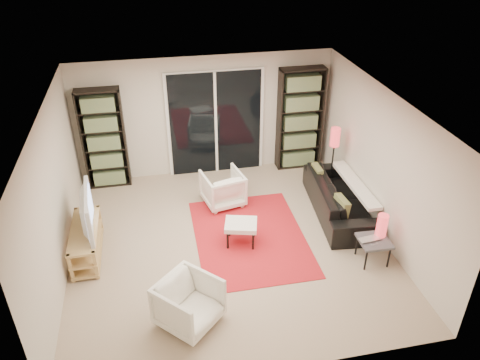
{
  "coord_description": "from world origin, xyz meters",
  "views": [
    {
      "loc": [
        -1.03,
        -5.97,
        4.8
      ],
      "look_at": [
        0.25,
        0.3,
        1.0
      ],
      "focal_mm": 35.0,
      "sensor_mm": 36.0,
      "label": 1
    }
  ],
  "objects_px": {
    "bookshelf_left": "(104,139)",
    "floor_lamp": "(334,144)",
    "bookshelf_right": "(300,119)",
    "sofa": "(339,198)",
    "side_table": "(374,242)",
    "ottoman": "(241,226)",
    "tv_stand": "(86,241)",
    "armchair_back": "(223,188)",
    "armchair_front": "(189,303)"
  },
  "relations": [
    {
      "from": "side_table",
      "to": "armchair_back",
      "type": "bearing_deg",
      "value": 133.89
    },
    {
      "from": "bookshelf_left",
      "to": "ottoman",
      "type": "bearing_deg",
      "value": -47.66
    },
    {
      "from": "sofa",
      "to": "ottoman",
      "type": "distance_m",
      "value": 1.95
    },
    {
      "from": "tv_stand",
      "to": "side_table",
      "type": "distance_m",
      "value": 4.44
    },
    {
      "from": "armchair_front",
      "to": "side_table",
      "type": "bearing_deg",
      "value": -30.91
    },
    {
      "from": "sofa",
      "to": "armchair_back",
      "type": "bearing_deg",
      "value": 75.83
    },
    {
      "from": "bookshelf_left",
      "to": "armchair_front",
      "type": "height_order",
      "value": "bookshelf_left"
    },
    {
      "from": "tv_stand",
      "to": "side_table",
      "type": "xyz_separation_m",
      "value": [
        4.32,
        -1.03,
        0.09
      ]
    },
    {
      "from": "ottoman",
      "to": "sofa",
      "type": "bearing_deg",
      "value": 15.2
    },
    {
      "from": "bookshelf_right",
      "to": "sofa",
      "type": "xyz_separation_m",
      "value": [
        0.18,
        -1.85,
        -0.74
      ]
    },
    {
      "from": "tv_stand",
      "to": "ottoman",
      "type": "xyz_separation_m",
      "value": [
        2.42,
        -0.19,
        0.08
      ]
    },
    {
      "from": "floor_lamp",
      "to": "tv_stand",
      "type": "bearing_deg",
      "value": -166.28
    },
    {
      "from": "armchair_front",
      "to": "armchair_back",
      "type": "bearing_deg",
      "value": 27.54
    },
    {
      "from": "bookshelf_left",
      "to": "armchair_back",
      "type": "bearing_deg",
      "value": -28.84
    },
    {
      "from": "armchair_front",
      "to": "tv_stand",
      "type": "bearing_deg",
      "value": 85.84
    },
    {
      "from": "bookshelf_right",
      "to": "side_table",
      "type": "xyz_separation_m",
      "value": [
        0.2,
        -3.2,
        -0.7
      ]
    },
    {
      "from": "bookshelf_right",
      "to": "floor_lamp",
      "type": "relative_size",
      "value": 1.61
    },
    {
      "from": "armchair_back",
      "to": "side_table",
      "type": "bearing_deg",
      "value": 121.78
    },
    {
      "from": "ottoman",
      "to": "side_table",
      "type": "distance_m",
      "value": 2.08
    },
    {
      "from": "bookshelf_left",
      "to": "floor_lamp",
      "type": "bearing_deg",
      "value": -14.54
    },
    {
      "from": "armchair_front",
      "to": "floor_lamp",
      "type": "bearing_deg",
      "value": -1.26
    },
    {
      "from": "sofa",
      "to": "side_table",
      "type": "relative_size",
      "value": 4.44
    },
    {
      "from": "sofa",
      "to": "floor_lamp",
      "type": "xyz_separation_m",
      "value": [
        0.14,
        0.77,
        0.67
      ]
    },
    {
      "from": "bookshelf_left",
      "to": "floor_lamp",
      "type": "height_order",
      "value": "bookshelf_left"
    },
    {
      "from": "tv_stand",
      "to": "side_table",
      "type": "height_order",
      "value": "tv_stand"
    },
    {
      "from": "armchair_back",
      "to": "ottoman",
      "type": "distance_m",
      "value": 1.23
    },
    {
      "from": "tv_stand",
      "to": "floor_lamp",
      "type": "distance_m",
      "value": 4.63
    },
    {
      "from": "armchair_back",
      "to": "ottoman",
      "type": "xyz_separation_m",
      "value": [
        0.09,
        -1.22,
        0.02
      ]
    },
    {
      "from": "bookshelf_left",
      "to": "armchair_front",
      "type": "relative_size",
      "value": 2.66
    },
    {
      "from": "sofa",
      "to": "side_table",
      "type": "bearing_deg",
      "value": -173.7
    },
    {
      "from": "floor_lamp",
      "to": "bookshelf_left",
      "type": "bearing_deg",
      "value": 165.46
    },
    {
      "from": "bookshelf_right",
      "to": "tv_stand",
      "type": "xyz_separation_m",
      "value": [
        -4.12,
        -2.17,
        -0.79
      ]
    },
    {
      "from": "ottoman",
      "to": "floor_lamp",
      "type": "xyz_separation_m",
      "value": [
        2.02,
        1.28,
        0.64
      ]
    },
    {
      "from": "tv_stand",
      "to": "sofa",
      "type": "xyz_separation_m",
      "value": [
        4.31,
        0.32,
        0.05
      ]
    },
    {
      "from": "bookshelf_right",
      "to": "tv_stand",
      "type": "bearing_deg",
      "value": -152.29
    },
    {
      "from": "armchair_back",
      "to": "armchair_front",
      "type": "xyz_separation_m",
      "value": [
        -0.91,
        -2.74,
        0.01
      ]
    },
    {
      "from": "armchair_front",
      "to": "ottoman",
      "type": "distance_m",
      "value": 1.81
    },
    {
      "from": "armchair_back",
      "to": "tv_stand",
      "type": "bearing_deg",
      "value": 11.7
    },
    {
      "from": "tv_stand",
      "to": "armchair_back",
      "type": "height_order",
      "value": "armchair_back"
    },
    {
      "from": "sofa",
      "to": "side_table",
      "type": "xyz_separation_m",
      "value": [
        0.01,
        -1.35,
        0.04
      ]
    },
    {
      "from": "ottoman",
      "to": "tv_stand",
      "type": "bearing_deg",
      "value": 175.46
    },
    {
      "from": "tv_stand",
      "to": "side_table",
      "type": "bearing_deg",
      "value": -13.44
    },
    {
      "from": "armchair_back",
      "to": "side_table",
      "type": "xyz_separation_m",
      "value": [
        1.98,
        -2.06,
        0.03
      ]
    },
    {
      "from": "ottoman",
      "to": "floor_lamp",
      "type": "bearing_deg",
      "value": 32.3
    },
    {
      "from": "side_table",
      "to": "floor_lamp",
      "type": "height_order",
      "value": "floor_lamp"
    },
    {
      "from": "armchair_back",
      "to": "floor_lamp",
      "type": "xyz_separation_m",
      "value": [
        2.11,
        0.05,
        0.66
      ]
    },
    {
      "from": "sofa",
      "to": "armchair_front",
      "type": "distance_m",
      "value": 3.52
    },
    {
      "from": "bookshelf_right",
      "to": "side_table",
      "type": "relative_size",
      "value": 4.41
    },
    {
      "from": "bookshelf_left",
      "to": "floor_lamp",
      "type": "distance_m",
      "value": 4.31
    },
    {
      "from": "armchair_front",
      "to": "bookshelf_right",
      "type": "bearing_deg",
      "value": 11.1
    }
  ]
}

